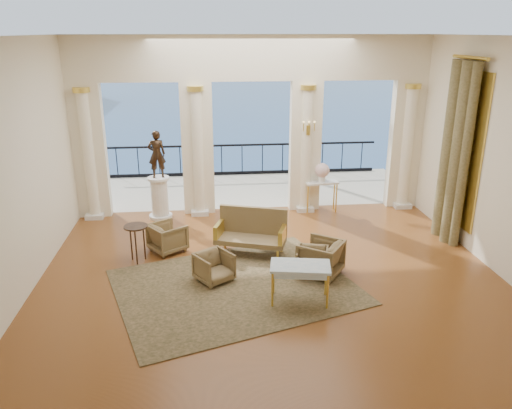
{
  "coord_description": "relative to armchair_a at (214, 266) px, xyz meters",
  "views": [
    {
      "loc": [
        -1.18,
        -8.78,
        4.58
      ],
      "look_at": [
        -0.23,
        0.6,
        1.28
      ],
      "focal_mm": 35.0,
      "sensor_mm": 36.0,
      "label": 1
    }
  ],
  "objects": [
    {
      "name": "arcade",
      "position": [
        1.11,
        3.93,
        2.26
      ],
      "size": [
        9.0,
        0.56,
        4.5
      ],
      "color": "#FBF0CB",
      "rests_on": "ground"
    },
    {
      "name": "rug",
      "position": [
        0.38,
        -0.3,
        -0.31
      ],
      "size": [
        5.09,
        4.49,
        0.02
      ],
      "primitive_type": "cube",
      "rotation": [
        0.0,
        0.0,
        0.32
      ],
      "color": "#2A2F19",
      "rests_on": "ground"
    },
    {
      "name": "armchair_c",
      "position": [
        2.09,
        0.06,
        0.07
      ],
      "size": [
        1.02,
        1.03,
        0.78
      ],
      "primitive_type": "imported",
      "rotation": [
        0.0,
        0.0,
        -2.19
      ],
      "color": "#4C401F",
      "rests_on": "ground"
    },
    {
      "name": "pedestal",
      "position": [
        -1.3,
        3.61,
        0.2
      ],
      "size": [
        0.59,
        0.59,
        1.08
      ],
      "color": "silver",
      "rests_on": "ground"
    },
    {
      "name": "room_walls",
      "position": [
        1.11,
        -1.01,
        2.56
      ],
      "size": [
        9.0,
        9.0,
        9.0
      ],
      "color": "white",
      "rests_on": "ground"
    },
    {
      "name": "settee",
      "position": [
        0.84,
        1.23,
        0.17
      ],
      "size": [
        1.61,
        1.07,
        0.99
      ],
      "rotation": [
        0.0,
        0.0,
        -0.32
      ],
      "color": "#4C401F",
      "rests_on": "ground"
    },
    {
      "name": "statue",
      "position": [
        -1.3,
        3.61,
        1.36
      ],
      "size": [
        0.48,
        0.35,
        1.19
      ],
      "primitive_type": "imported",
      "rotation": [
        0.0,
        0.0,
        3.31
      ],
      "color": "black",
      "rests_on": "pedestal"
    },
    {
      "name": "balustrade",
      "position": [
        1.11,
        7.51,
        0.09
      ],
      "size": [
        9.0,
        0.06,
        1.03
      ],
      "color": "black",
      "rests_on": "terrace"
    },
    {
      "name": "sea",
      "position": [
        1.11,
        60.11,
        -6.32
      ],
      "size": [
        160.0,
        160.0,
        0.0
      ],
      "primitive_type": "plane",
      "color": "#1E508E",
      "rests_on": "ground"
    },
    {
      "name": "palm_tree",
      "position": [
        3.11,
        6.71,
        3.77
      ],
      "size": [
        2.0,
        2.0,
        4.5
      ],
      "color": "#4C3823",
      "rests_on": "terrace"
    },
    {
      "name": "game_table",
      "position": [
        1.49,
        -0.93,
        0.32
      ],
      "size": [
        1.13,
        0.74,
        0.72
      ],
      "rotation": [
        0.0,
        0.0,
        -0.18
      ],
      "color": "#9FBBCD",
      "rests_on": "ground"
    },
    {
      "name": "armchair_a",
      "position": [
        0.0,
        0.0,
        0.0
      ],
      "size": [
        0.84,
        0.83,
        0.64
      ],
      "primitive_type": "imported",
      "rotation": [
        0.0,
        0.0,
        0.59
      ],
      "color": "#4C401F",
      "rests_on": "ground"
    },
    {
      "name": "urn",
      "position": [
        2.92,
        3.66,
        0.79
      ],
      "size": [
        0.38,
        0.38,
        0.5
      ],
      "color": "white",
      "rests_on": "console_table"
    },
    {
      "name": "armchair_b",
      "position": [
        1.92,
        0.05,
        -0.01
      ],
      "size": [
        0.73,
        0.71,
        0.62
      ],
      "primitive_type": "imported",
      "rotation": [
        0.0,
        0.0,
        -0.28
      ],
      "color": "#4C401F",
      "rests_on": "ground"
    },
    {
      "name": "headland",
      "position": [
        -28.89,
        70.11,
        -3.32
      ],
      "size": [
        22.0,
        18.0,
        6.0
      ],
      "primitive_type": "cube",
      "color": "black",
      "rests_on": "sea"
    },
    {
      "name": "terrace",
      "position": [
        1.11,
        5.91,
        -0.37
      ],
      "size": [
        10.0,
        3.6,
        0.1
      ],
      "primitive_type": "cube",
      "color": "#BCB59B",
      "rests_on": "ground"
    },
    {
      "name": "side_table",
      "position": [
        -1.57,
        1.04,
        0.36
      ],
      "size": [
        0.49,
        0.49,
        0.8
      ],
      "color": "black",
      "rests_on": "ground"
    },
    {
      "name": "armchair_d",
      "position": [
        -0.98,
        1.49,
        0.03
      ],
      "size": [
        0.91,
        0.92,
        0.7
      ],
      "primitive_type": "imported",
      "rotation": [
        0.0,
        0.0,
        2.19
      ],
      "color": "#4C401F",
      "rests_on": "ground"
    },
    {
      "name": "curtain",
      "position": [
        5.39,
        1.61,
        1.7
      ],
      "size": [
        0.33,
        1.4,
        4.09
      ],
      "color": "brown",
      "rests_on": "ground"
    },
    {
      "name": "wall_sconce",
      "position": [
        2.51,
        3.62,
        1.91
      ],
      "size": [
        0.3,
        0.11,
        0.33
      ],
      "color": "gold",
      "rests_on": "arcade"
    },
    {
      "name": "console_table",
      "position": [
        2.92,
        3.66,
        0.36
      ],
      "size": [
        0.9,
        0.44,
        0.82
      ],
      "rotation": [
        0.0,
        0.0,
        0.12
      ],
      "color": "silver",
      "rests_on": "ground"
    },
    {
      "name": "floor",
      "position": [
        1.11,
        0.11,
        -0.32
      ],
      "size": [
        9.0,
        9.0,
        0.0
      ],
      "primitive_type": "plane",
      "color": "#532D0D",
      "rests_on": "ground"
    },
    {
      "name": "window_frame",
      "position": [
        5.58,
        1.61,
        1.78
      ],
      "size": [
        0.04,
        1.6,
        3.4
      ],
      "primitive_type": "cube",
      "color": "gold",
      "rests_on": "room_walls"
    }
  ]
}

